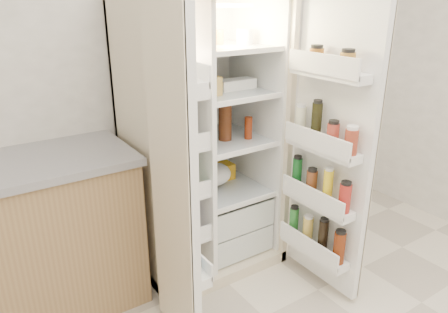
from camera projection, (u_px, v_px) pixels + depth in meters
wall_back at (168, 62)px, 2.88m from camera, size 4.00×0.02×2.70m
refrigerator at (202, 159)px, 2.86m from camera, size 0.92×0.70×1.80m
freezer_door at (175, 189)px, 2.07m from camera, size 0.15×0.40×1.72m
fridge_door at (329, 158)px, 2.51m from camera, size 0.17×0.58×1.72m
kitchen_counter at (19, 241)px, 2.39m from camera, size 1.31×0.70×0.95m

